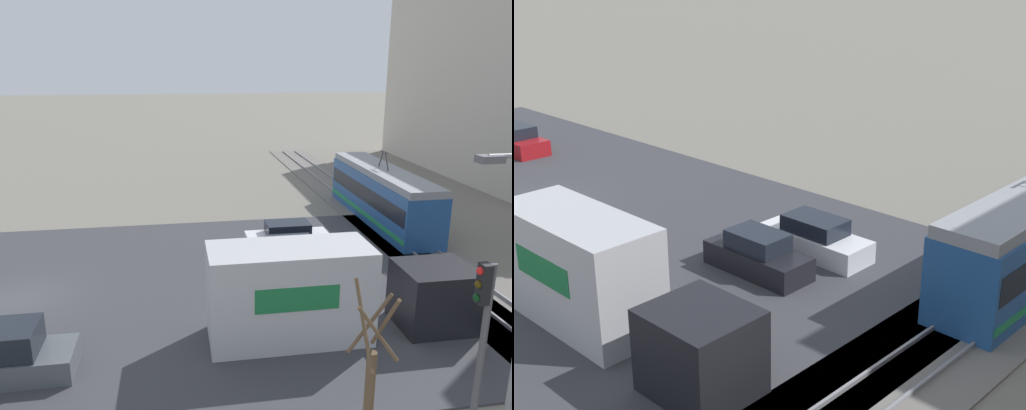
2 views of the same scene
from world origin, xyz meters
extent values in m
plane|color=slate|center=(0.00, 0.00, 0.00)|extent=(320.00, 320.00, 0.00)
cube|color=#38383D|center=(0.00, 0.00, 0.04)|extent=(19.76, 41.58, 0.08)
cube|color=slate|center=(0.00, 20.51, 0.04)|extent=(72.96, 4.40, 0.08)
cube|color=gray|center=(0.00, 19.79, 0.15)|extent=(71.50, 0.10, 0.14)
cube|color=gray|center=(0.00, 21.23, 0.15)|extent=(71.50, 0.10, 0.14)
cube|color=black|center=(5.04, 16.94, 1.32)|extent=(2.53, 2.84, 2.48)
cube|color=#B2B2B7|center=(5.04, 11.08, 1.91)|extent=(2.53, 6.03, 3.65)
cube|color=#196B38|center=(6.32, 11.08, 2.27)|extent=(0.02, 3.02, 0.91)
cube|color=black|center=(-1.48, 12.71, 0.54)|extent=(1.71, 4.24, 0.93)
cube|color=black|center=(-1.48, 12.71, 1.35)|extent=(1.47, 2.20, 0.68)
cube|color=maroon|center=(-3.50, -9.41, 0.54)|extent=(1.90, 4.65, 0.92)
cube|color=black|center=(-3.50, -9.41, 1.33)|extent=(1.63, 2.42, 0.67)
cube|color=silver|center=(-4.25, 13.15, 0.52)|extent=(1.76, 4.65, 0.89)
cube|color=black|center=(-4.25, 13.15, 1.29)|extent=(1.51, 2.42, 0.65)
camera|label=1|loc=(21.60, 7.09, 10.14)|focal=35.00mm
camera|label=2|loc=(15.87, 29.80, 11.63)|focal=50.00mm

